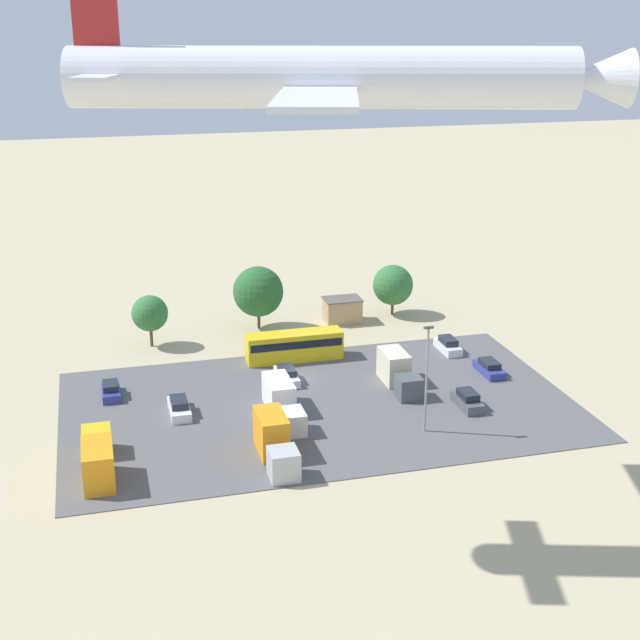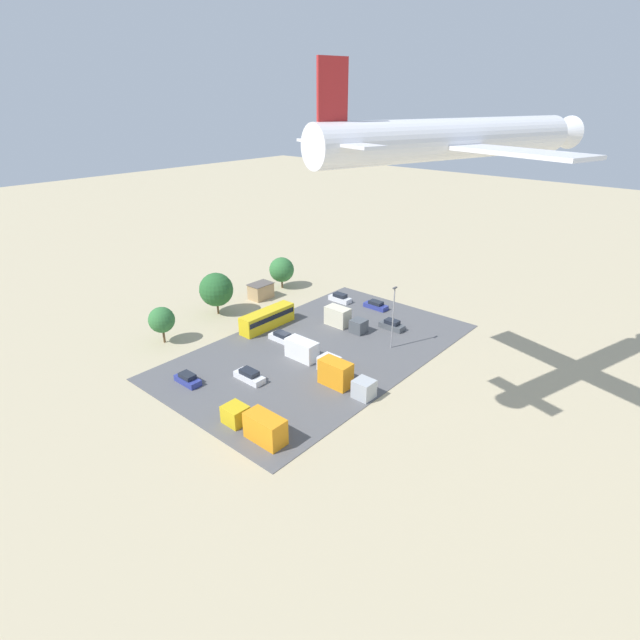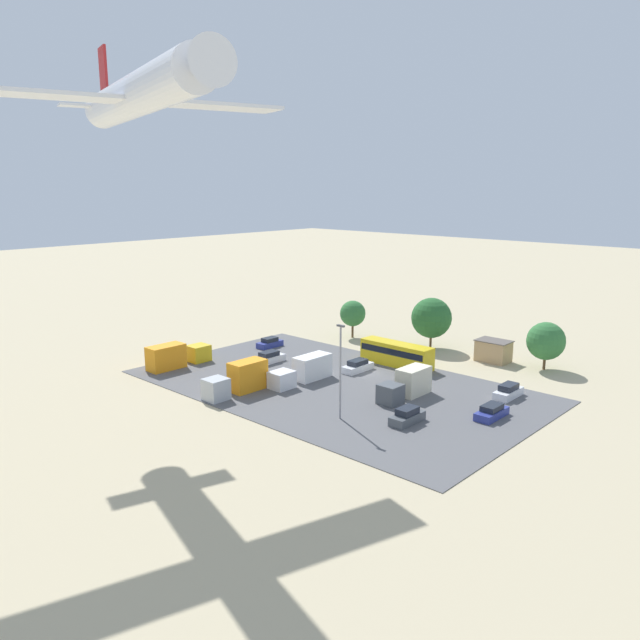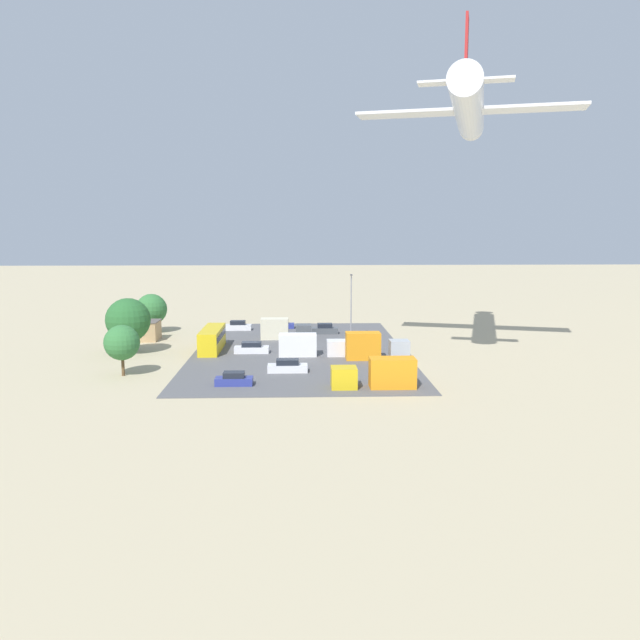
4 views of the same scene
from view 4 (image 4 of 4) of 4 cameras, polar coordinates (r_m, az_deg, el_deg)
The scene contains 19 objects.
ground_plane at distance 88.32m, azimuth -6.50°, elevation -2.83°, with size 400.00×400.00×0.00m, color tan.
parking_lot_surface at distance 88.03m, azimuth -1.87°, elevation -2.79°, with size 48.93×29.23×0.08m.
shed_building at distance 99.40m, azimuth -15.40°, elevation -0.92°, with size 4.58×3.28×3.02m.
bus at distance 88.97m, azimuth -9.83°, elevation -1.67°, with size 10.53×2.64×3.10m.
parked_car_0 at distance 101.47m, azimuth 0.44°, elevation -0.86°, with size 1.78×4.27×1.65m.
parked_car_1 at distance 74.87m, azimuth -2.98°, elevation -4.27°, with size 1.84×4.76×1.54m.
parked_car_2 at distance 86.46m, azimuth -6.27°, elevation -2.59°, with size 1.82×4.73×1.52m.
parked_car_3 at distance 107.03m, azimuth -3.59°, elevation -0.43°, with size 1.83×4.53×1.43m.
parked_car_4 at distance 105.82m, azimuth -7.51°, elevation -0.55°, with size 1.73×4.49×1.60m.
parked_car_5 at distance 69.29m, azimuth -7.87°, elevation -5.41°, with size 1.74×4.10×1.47m.
parked_truck_0 at distance 83.91m, azimuth -1.02°, elevation -2.36°, with size 2.34×9.29×2.98m.
parked_truck_1 at distance 96.61m, azimuth -3.42°, elevation -0.87°, with size 2.38×7.79×3.22m.
parked_truck_2 at distance 81.97m, azimuth 4.89°, elevation -2.46°, with size 2.38×8.29×3.57m.
parked_truck_3 at distance 67.70m, azimuth 5.39°, elevation -4.94°, with size 2.46×9.10×3.24m.
tree_near_shed at distance 76.04m, azimuth -17.66°, elevation -1.99°, with size 4.13×4.13×6.02m.
tree_apron_mid at distance 89.03m, azimuth -17.15°, elevation -0.01°, with size 6.03×6.03×7.69m.
tree_apron_far at distance 105.92m, azimuth -15.15°, elevation 0.96°, with size 5.04×5.04×6.43m.
light_pole_lot_centre at distance 95.21m, azimuth 2.86°, elevation 1.43°, with size 0.90×0.28×10.09m.
airplane at distance 86.37m, azimuth 13.44°, elevation 18.29°, with size 34.17×28.28×8.49m.
Camera 4 is at (86.33, 7.01, 17.24)m, focal length 35.00 mm.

